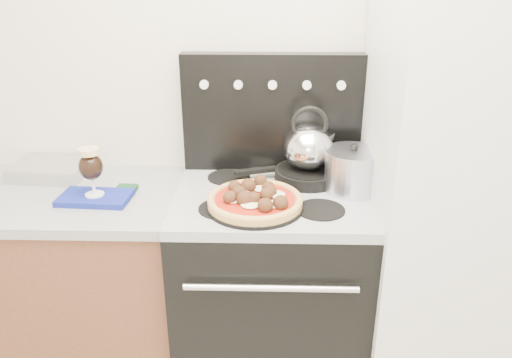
{
  "coord_description": "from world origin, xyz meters",
  "views": [
    {
      "loc": [
        0.07,
        -0.62,
        1.74
      ],
      "look_at": [
        0.02,
        1.05,
        1.03
      ],
      "focal_mm": 35.0,
      "sensor_mm": 36.0,
      "label": 1
    }
  ],
  "objects_px": {
    "oven_mitt": "(95,198)",
    "beer_glass": "(92,172)",
    "fridge": "(453,190)",
    "pizza": "(255,199)",
    "skillet": "(307,175)",
    "tea_kettle": "(309,144)",
    "pizza_pan": "(255,206)",
    "base_cabinet": "(21,288)",
    "stove_body": "(270,293)",
    "stock_pot": "(352,172)"
  },
  "relations": [
    {
      "from": "oven_mitt",
      "to": "beer_glass",
      "type": "height_order",
      "value": "beer_glass"
    },
    {
      "from": "fridge",
      "to": "oven_mitt",
      "type": "distance_m",
      "value": 1.39
    },
    {
      "from": "pizza",
      "to": "skillet",
      "type": "distance_m",
      "value": 0.34
    },
    {
      "from": "tea_kettle",
      "to": "pizza_pan",
      "type": "bearing_deg",
      "value": -113.64
    },
    {
      "from": "beer_glass",
      "to": "tea_kettle",
      "type": "bearing_deg",
      "value": 12.04
    },
    {
      "from": "base_cabinet",
      "to": "skillet",
      "type": "bearing_deg",
      "value": 4.91
    },
    {
      "from": "fridge",
      "to": "pizza",
      "type": "bearing_deg",
      "value": -172.0
    },
    {
      "from": "tea_kettle",
      "to": "oven_mitt",
      "type": "bearing_deg",
      "value": -153.05
    },
    {
      "from": "oven_mitt",
      "to": "skillet",
      "type": "height_order",
      "value": "skillet"
    },
    {
      "from": "stove_body",
      "to": "fridge",
      "type": "xyz_separation_m",
      "value": [
        0.7,
        -0.03,
        0.51
      ]
    },
    {
      "from": "pizza_pan",
      "to": "stove_body",
      "type": "bearing_deg",
      "value": 65.04
    },
    {
      "from": "oven_mitt",
      "to": "skillet",
      "type": "distance_m",
      "value": 0.86
    },
    {
      "from": "oven_mitt",
      "to": "beer_glass",
      "type": "relative_size",
      "value": 1.38
    },
    {
      "from": "beer_glass",
      "to": "pizza",
      "type": "bearing_deg",
      "value": -7.76
    },
    {
      "from": "stove_body",
      "to": "beer_glass",
      "type": "height_order",
      "value": "beer_glass"
    },
    {
      "from": "base_cabinet",
      "to": "stock_pot",
      "type": "xyz_separation_m",
      "value": [
        1.42,
        0.01,
        0.57
      ]
    },
    {
      "from": "stock_pot",
      "to": "stove_body",
      "type": "bearing_deg",
      "value": -173.67
    },
    {
      "from": "fridge",
      "to": "skillet",
      "type": "distance_m",
      "value": 0.57
    },
    {
      "from": "oven_mitt",
      "to": "skillet",
      "type": "relative_size",
      "value": 1.0
    },
    {
      "from": "base_cabinet",
      "to": "skillet",
      "type": "relative_size",
      "value": 5.32
    },
    {
      "from": "oven_mitt",
      "to": "base_cabinet",
      "type": "bearing_deg",
      "value": 170.26
    },
    {
      "from": "base_cabinet",
      "to": "tea_kettle",
      "type": "bearing_deg",
      "value": 4.91
    },
    {
      "from": "pizza_pan",
      "to": "pizza",
      "type": "distance_m",
      "value": 0.03
    },
    {
      "from": "fridge",
      "to": "stock_pot",
      "type": "bearing_deg",
      "value": 171.02
    },
    {
      "from": "pizza_pan",
      "to": "skillet",
      "type": "distance_m",
      "value": 0.34
    },
    {
      "from": "stove_body",
      "to": "pizza",
      "type": "bearing_deg",
      "value": -114.96
    },
    {
      "from": "fridge",
      "to": "pizza_pan",
      "type": "xyz_separation_m",
      "value": [
        -0.76,
        -0.11,
        -0.02
      ]
    },
    {
      "from": "stove_body",
      "to": "pizza_pan",
      "type": "distance_m",
      "value": 0.51
    },
    {
      "from": "oven_mitt",
      "to": "pizza",
      "type": "xyz_separation_m",
      "value": [
        0.63,
        -0.09,
        0.04
      ]
    },
    {
      "from": "fridge",
      "to": "stock_pot",
      "type": "relative_size",
      "value": 8.7
    },
    {
      "from": "tea_kettle",
      "to": "stock_pot",
      "type": "relative_size",
      "value": 1.03
    },
    {
      "from": "base_cabinet",
      "to": "beer_glass",
      "type": "relative_size",
      "value": 7.35
    },
    {
      "from": "pizza_pan",
      "to": "beer_glass",
      "type": "bearing_deg",
      "value": 172.24
    },
    {
      "from": "stove_body",
      "to": "tea_kettle",
      "type": "distance_m",
      "value": 0.67
    },
    {
      "from": "stove_body",
      "to": "skillet",
      "type": "bearing_deg",
      "value": 41.59
    },
    {
      "from": "skillet",
      "to": "stock_pot",
      "type": "relative_size",
      "value": 1.25
    },
    {
      "from": "pizza_pan",
      "to": "tea_kettle",
      "type": "height_order",
      "value": "tea_kettle"
    },
    {
      "from": "oven_mitt",
      "to": "pizza",
      "type": "bearing_deg",
      "value": -7.76
    },
    {
      "from": "pizza",
      "to": "skillet",
      "type": "xyz_separation_m",
      "value": [
        0.21,
        0.26,
        -0.01
      ]
    },
    {
      "from": "fridge",
      "to": "tea_kettle",
      "type": "height_order",
      "value": "fridge"
    },
    {
      "from": "pizza",
      "to": "tea_kettle",
      "type": "height_order",
      "value": "tea_kettle"
    },
    {
      "from": "pizza_pan",
      "to": "fridge",
      "type": "bearing_deg",
      "value": 8.0
    },
    {
      "from": "skillet",
      "to": "fridge",
      "type": "bearing_deg",
      "value": -15.99
    },
    {
      "from": "pizza",
      "to": "skillet",
      "type": "bearing_deg",
      "value": 51.44
    },
    {
      "from": "stove_body",
      "to": "oven_mitt",
      "type": "relative_size",
      "value": 3.23
    },
    {
      "from": "oven_mitt",
      "to": "pizza",
      "type": "relative_size",
      "value": 0.78
    },
    {
      "from": "stove_body",
      "to": "stock_pot",
      "type": "height_order",
      "value": "stock_pot"
    },
    {
      "from": "beer_glass",
      "to": "pizza_pan",
      "type": "height_order",
      "value": "beer_glass"
    },
    {
      "from": "base_cabinet",
      "to": "tea_kettle",
      "type": "height_order",
      "value": "tea_kettle"
    },
    {
      "from": "beer_glass",
      "to": "pizza_pan",
      "type": "bearing_deg",
      "value": -7.76
    }
  ]
}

